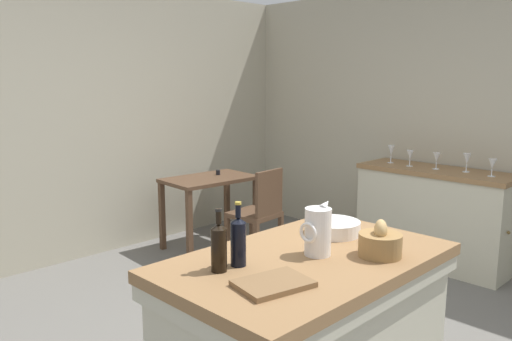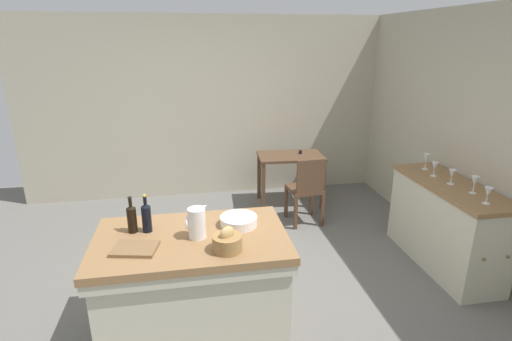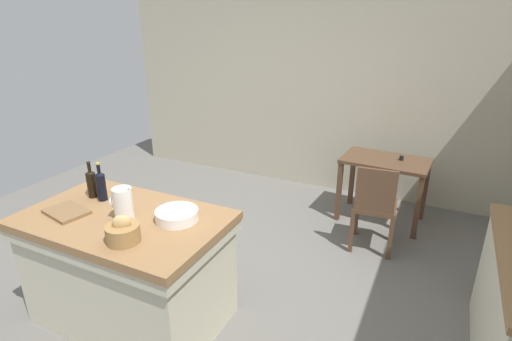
{
  "view_description": "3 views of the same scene",
  "coord_description": "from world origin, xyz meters",
  "px_view_note": "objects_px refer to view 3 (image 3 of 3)",
  "views": [
    {
      "loc": [
        -2.19,
        -2.03,
        1.72
      ],
      "look_at": [
        0.4,
        0.57,
        1.06
      ],
      "focal_mm": 36.14,
      "sensor_mm": 36.0,
      "label": 1
    },
    {
      "loc": [
        -0.3,
        -3.2,
        2.27
      ],
      "look_at": [
        0.33,
        0.41,
        1.04
      ],
      "focal_mm": 27.67,
      "sensor_mm": 36.0,
      "label": 2
    },
    {
      "loc": [
        1.61,
        -2.35,
        2.18
      ],
      "look_at": [
        0.19,
        0.56,
        0.92
      ],
      "focal_mm": 28.11,
      "sensor_mm": 36.0,
      "label": 3
    }
  ],
  "objects_px": {
    "cutting_board": "(67,212)",
    "wooden_chair": "(375,205)",
    "writing_desk": "(385,169)",
    "wash_bowl": "(177,215)",
    "bread_basket": "(123,232)",
    "wine_bottle_dark": "(101,185)",
    "island_table": "(129,264)",
    "pitcher": "(123,204)",
    "wine_bottle_amber": "(92,183)"
  },
  "relations": [
    {
      "from": "island_table",
      "to": "writing_desk",
      "type": "xyz_separation_m",
      "value": [
        1.42,
        2.45,
        0.14
      ]
    },
    {
      "from": "wash_bowl",
      "to": "wine_bottle_dark",
      "type": "distance_m",
      "value": 0.71
    },
    {
      "from": "wooden_chair",
      "to": "wine_bottle_amber",
      "type": "height_order",
      "value": "wine_bottle_amber"
    },
    {
      "from": "pitcher",
      "to": "bread_basket",
      "type": "height_order",
      "value": "pitcher"
    },
    {
      "from": "island_table",
      "to": "wooden_chair",
      "type": "height_order",
      "value": "wooden_chair"
    },
    {
      "from": "writing_desk",
      "to": "wine_bottle_dark",
      "type": "xyz_separation_m",
      "value": [
        -1.74,
        -2.3,
        0.38
      ]
    },
    {
      "from": "island_table",
      "to": "writing_desk",
      "type": "relative_size",
      "value": 1.55
    },
    {
      "from": "cutting_board",
      "to": "pitcher",
      "type": "bearing_deg",
      "value": 14.71
    },
    {
      "from": "wash_bowl",
      "to": "cutting_board",
      "type": "distance_m",
      "value": 0.81
    },
    {
      "from": "pitcher",
      "to": "wine_bottle_dark",
      "type": "distance_m",
      "value": 0.41
    },
    {
      "from": "wine_bottle_dark",
      "to": "bread_basket",
      "type": "bearing_deg",
      "value": -34.31
    },
    {
      "from": "bread_basket",
      "to": "wooden_chair",
      "type": "bearing_deg",
      "value": 59.19
    },
    {
      "from": "wine_bottle_amber",
      "to": "bread_basket",
      "type": "bearing_deg",
      "value": -30.46
    },
    {
      "from": "island_table",
      "to": "pitcher",
      "type": "relative_size",
      "value": 5.24
    },
    {
      "from": "writing_desk",
      "to": "wine_bottle_amber",
      "type": "height_order",
      "value": "wine_bottle_amber"
    },
    {
      "from": "pitcher",
      "to": "wine_bottle_amber",
      "type": "height_order",
      "value": "wine_bottle_amber"
    },
    {
      "from": "pitcher",
      "to": "cutting_board",
      "type": "relative_size",
      "value": 0.91
    },
    {
      "from": "wine_bottle_dark",
      "to": "cutting_board",
      "type": "bearing_deg",
      "value": -102.87
    },
    {
      "from": "writing_desk",
      "to": "pitcher",
      "type": "bearing_deg",
      "value": -119.03
    },
    {
      "from": "wash_bowl",
      "to": "bread_basket",
      "type": "distance_m",
      "value": 0.4
    },
    {
      "from": "writing_desk",
      "to": "wash_bowl",
      "type": "relative_size",
      "value": 3.17
    },
    {
      "from": "writing_desk",
      "to": "bread_basket",
      "type": "xyz_separation_m",
      "value": [
        -1.17,
        -2.7,
        0.32
      ]
    },
    {
      "from": "pitcher",
      "to": "wine_bottle_dark",
      "type": "bearing_deg",
      "value": 156.07
    },
    {
      "from": "pitcher",
      "to": "wash_bowl",
      "type": "distance_m",
      "value": 0.37
    },
    {
      "from": "wash_bowl",
      "to": "bread_basket",
      "type": "height_order",
      "value": "bread_basket"
    },
    {
      "from": "pitcher",
      "to": "wine_bottle_amber",
      "type": "bearing_deg",
      "value": 159.99
    },
    {
      "from": "wine_bottle_amber",
      "to": "pitcher",
      "type": "bearing_deg",
      "value": -20.01
    },
    {
      "from": "island_table",
      "to": "wine_bottle_dark",
      "type": "relative_size",
      "value": 4.79
    },
    {
      "from": "island_table",
      "to": "bread_basket",
      "type": "distance_m",
      "value": 0.58
    },
    {
      "from": "writing_desk",
      "to": "wine_bottle_dark",
      "type": "bearing_deg",
      "value": -127.09
    },
    {
      "from": "wooden_chair",
      "to": "wine_bottle_amber",
      "type": "distance_m",
      "value": 2.53
    },
    {
      "from": "cutting_board",
      "to": "wine_bottle_dark",
      "type": "xyz_separation_m",
      "value": [
        0.06,
        0.28,
        0.11
      ]
    },
    {
      "from": "writing_desk",
      "to": "wine_bottle_dark",
      "type": "distance_m",
      "value": 2.91
    },
    {
      "from": "cutting_board",
      "to": "wine_bottle_dark",
      "type": "distance_m",
      "value": 0.31
    },
    {
      "from": "wine_bottle_dark",
      "to": "pitcher",
      "type": "bearing_deg",
      "value": -23.93
    },
    {
      "from": "pitcher",
      "to": "wash_bowl",
      "type": "xyz_separation_m",
      "value": [
        0.33,
        0.15,
        -0.08
      ]
    },
    {
      "from": "writing_desk",
      "to": "cutting_board",
      "type": "height_order",
      "value": "cutting_board"
    },
    {
      "from": "island_table",
      "to": "pitcher",
      "type": "bearing_deg",
      "value": -26.28
    },
    {
      "from": "island_table",
      "to": "bread_basket",
      "type": "xyz_separation_m",
      "value": [
        0.25,
        -0.25,
        0.46
      ]
    },
    {
      "from": "writing_desk",
      "to": "wash_bowl",
      "type": "xyz_separation_m",
      "value": [
        -1.04,
        -2.32,
        0.29
      ]
    },
    {
      "from": "wooden_chair",
      "to": "pitcher",
      "type": "distance_m",
      "value": 2.33
    },
    {
      "from": "writing_desk",
      "to": "bread_basket",
      "type": "bearing_deg",
      "value": -113.47
    },
    {
      "from": "wash_bowl",
      "to": "writing_desk",
      "type": "bearing_deg",
      "value": 65.87
    },
    {
      "from": "island_table",
      "to": "wine_bottle_amber",
      "type": "xyz_separation_m",
      "value": [
        -0.43,
        0.15,
        0.51
      ]
    },
    {
      "from": "pitcher",
      "to": "cutting_board",
      "type": "height_order",
      "value": "pitcher"
    },
    {
      "from": "pitcher",
      "to": "wine_bottle_amber",
      "type": "xyz_separation_m",
      "value": [
        -0.48,
        0.18,
        -0.0
      ]
    },
    {
      "from": "wine_bottle_amber",
      "to": "wine_bottle_dark",
      "type": "bearing_deg",
      "value": -5.2
    },
    {
      "from": "cutting_board",
      "to": "wooden_chair",
      "type": "bearing_deg",
      "value": 46.02
    },
    {
      "from": "bread_basket",
      "to": "wine_bottle_dark",
      "type": "bearing_deg",
      "value": 145.69
    },
    {
      "from": "writing_desk",
      "to": "wine_bottle_amber",
      "type": "distance_m",
      "value": 2.97
    }
  ]
}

